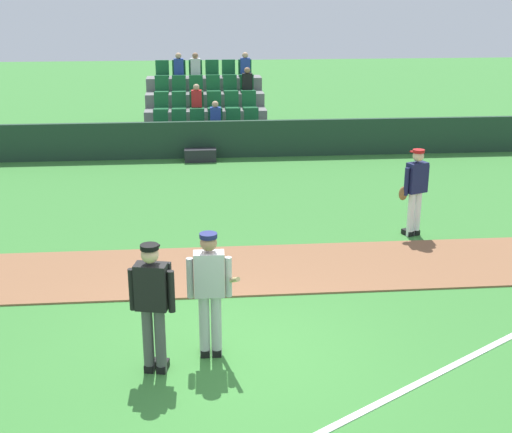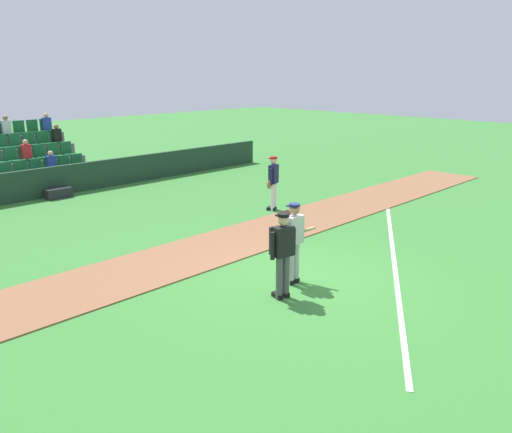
% 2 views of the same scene
% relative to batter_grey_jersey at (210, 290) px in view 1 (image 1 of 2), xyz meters
% --- Properties ---
extents(ground_plane, '(80.00, 80.00, 0.00)m').
position_rel_batter_grey_jersey_xyz_m(ground_plane, '(0.22, -0.03, -0.97)').
color(ground_plane, '#387A33').
extents(infield_dirt_path, '(28.00, 2.24, 0.03)m').
position_rel_batter_grey_jersey_xyz_m(infield_dirt_path, '(0.22, 2.92, -0.95)').
color(infield_dirt_path, brown).
rests_on(infield_dirt_path, ground).
extents(foul_line_chalk, '(10.18, 6.53, 0.01)m').
position_rel_batter_grey_jersey_xyz_m(foul_line_chalk, '(3.22, -0.53, -0.96)').
color(foul_line_chalk, white).
rests_on(foul_line_chalk, ground).
extents(dugout_fence, '(20.00, 0.16, 1.07)m').
position_rel_batter_grey_jersey_xyz_m(dugout_fence, '(0.22, 11.48, -0.43)').
color(dugout_fence, '#1E3828').
rests_on(dugout_fence, ground).
extents(stadium_bleachers, '(3.90, 3.80, 2.70)m').
position_rel_batter_grey_jersey_xyz_m(stadium_bleachers, '(0.23, 13.79, -0.22)').
color(stadium_bleachers, slate).
rests_on(stadium_bleachers, ground).
extents(batter_grey_jersey, '(0.69, 0.78, 1.76)m').
position_rel_batter_grey_jersey_xyz_m(batter_grey_jersey, '(0.00, 0.00, 0.00)').
color(batter_grey_jersey, '#B2B2B2').
rests_on(batter_grey_jersey, ground).
extents(umpire_home_plate, '(0.58, 0.37, 1.76)m').
position_rel_batter_grey_jersey_xyz_m(umpire_home_plate, '(-0.73, -0.33, 0.03)').
color(umpire_home_plate, '#4C4C4C').
rests_on(umpire_home_plate, ground).
extents(runner_navy_jersey, '(0.66, 0.41, 1.76)m').
position_rel_batter_grey_jersey_xyz_m(runner_navy_jersey, '(4.15, 4.42, -0.01)').
color(runner_navy_jersey, white).
rests_on(runner_navy_jersey, ground).
extents(equipment_bag, '(0.90, 0.36, 0.36)m').
position_rel_batter_grey_jersey_xyz_m(equipment_bag, '(0.00, 11.03, -0.79)').
color(equipment_bag, '#232328').
rests_on(equipment_bag, ground).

